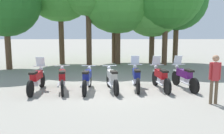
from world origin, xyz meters
name	(u,v)px	position (x,y,z in m)	size (l,w,h in m)	color
ground_plane	(112,90)	(0.00, 0.00, 0.00)	(80.00, 80.00, 0.00)	gray
motorcycle_0	(37,79)	(-3.08, -0.23, 0.52)	(0.62, 2.19, 1.37)	black
motorcycle_1	(62,79)	(-2.06, -0.11, 0.50)	(0.65, 2.17, 0.99)	black
motorcycle_2	(87,79)	(-1.03, -0.15, 0.50)	(0.62, 2.19, 0.99)	black
motorcycle_3	(112,79)	(-0.01, -0.12, 0.50)	(0.67, 2.17, 0.99)	black
motorcycle_4	(136,77)	(1.02, 0.21, 0.52)	(0.62, 2.19, 1.37)	black
motorcycle_5	(161,77)	(2.04, 0.09, 0.52)	(0.62, 2.18, 1.37)	black
motorcycle_6	(184,77)	(3.07, 0.19, 0.52)	(0.72, 2.16, 1.37)	black
person_0	(215,76)	(3.47, -1.95, 1.00)	(0.40, 0.23, 1.71)	brown
tree_0	(5,1)	(-6.32, 5.25, 4.12)	(4.26, 4.26, 6.27)	brown
tree_5	(153,5)	(2.90, 7.71, 4.07)	(4.42, 4.42, 6.29)	brown
tree_7	(177,0)	(4.63, 7.84, 4.42)	(4.23, 4.23, 6.55)	brown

